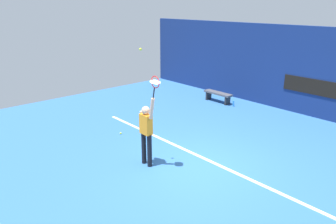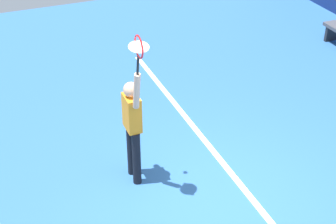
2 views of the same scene
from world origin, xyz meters
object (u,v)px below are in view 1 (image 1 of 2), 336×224
at_px(water_bottle, 233,104).
at_px(spare_ball, 121,133).
at_px(tennis_racket, 155,83).
at_px(tennis_ball, 141,49).
at_px(tennis_player, 146,131).
at_px(court_bench, 218,95).

relative_size(water_bottle, spare_ball, 3.53).
bearing_deg(tennis_racket, spare_ball, 165.97).
xyz_separation_m(tennis_ball, water_bottle, (-1.67, 6.19, -3.05)).
relative_size(tennis_player, water_bottle, 8.28).
relative_size(tennis_ball, spare_ball, 1.00).
distance_m(tennis_racket, court_bench, 7.08).
distance_m(tennis_player, court_bench, 6.65).
height_order(tennis_player, tennis_racket, tennis_racket).
xyz_separation_m(tennis_racket, spare_ball, (-2.72, 0.68, -2.35)).
height_order(tennis_ball, spare_ball, tennis_ball).
bearing_deg(tennis_racket, court_bench, 116.05).
height_order(tennis_ball, court_bench, tennis_ball).
height_order(tennis_ball, water_bottle, tennis_ball).
distance_m(tennis_racket, water_bottle, 6.83).
bearing_deg(water_bottle, court_bench, 180.00).
relative_size(tennis_player, tennis_ball, 29.22).
bearing_deg(tennis_ball, spare_ball, 161.35).
relative_size(tennis_player, tennis_racket, 3.18).
distance_m(water_bottle, spare_ball, 5.45).
distance_m(tennis_player, tennis_racket, 1.43).
height_order(tennis_player, spare_ball, tennis_player).
height_order(tennis_racket, spare_ball, tennis_racket).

